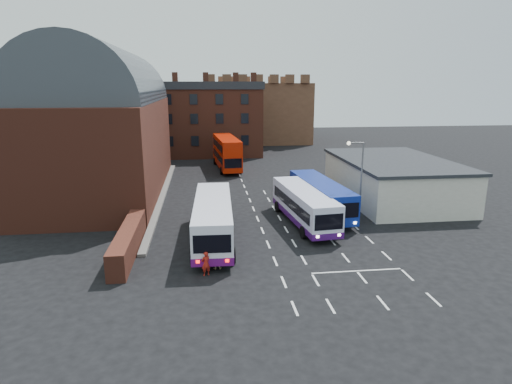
{
  "coord_description": "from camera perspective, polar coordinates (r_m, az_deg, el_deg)",
  "views": [
    {
      "loc": [
        -4.63,
        -27.7,
        11.81
      ],
      "look_at": [
        0.0,
        10.0,
        2.2
      ],
      "focal_mm": 30.0,
      "sensor_mm": 36.0,
      "label": 1
    }
  ],
  "objects": [
    {
      "name": "bus_white_inbound",
      "position": [
        37.06,
        6.43,
        -1.58
      ],
      "size": [
        3.68,
        11.31,
        3.03
      ],
      "rotation": [
        0.0,
        0.0,
        3.24
      ],
      "color": "silver",
      "rests_on": "ground"
    },
    {
      "name": "forecourt_wall",
      "position": [
        32.12,
        -16.65,
        -6.28
      ],
      "size": [
        1.2,
        10.0,
        1.8
      ],
      "primitive_type": "cube",
      "color": "#602B1E",
      "rests_on": "ground"
    },
    {
      "name": "ground",
      "position": [
        30.46,
        2.32,
        -8.62
      ],
      "size": [
        180.0,
        180.0,
        0.0
      ],
      "primitive_type": "plane",
      "color": "black"
    },
    {
      "name": "castle_keep",
      "position": [
        94.48,
        -0.54,
        10.67
      ],
      "size": [
        22.0,
        22.0,
        12.0
      ],
      "primitive_type": "cube",
      "color": "brown",
      "rests_on": "ground"
    },
    {
      "name": "brick_terrace",
      "position": [
        73.98,
        -8.14,
        9.16
      ],
      "size": [
        22.0,
        10.0,
        11.0
      ],
      "primitive_type": "cube",
      "color": "brown",
      "rests_on": "ground"
    },
    {
      "name": "bus_blue",
      "position": [
        40.12,
        8.59,
        -0.37
      ],
      "size": [
        3.63,
        11.53,
        3.09
      ],
      "rotation": [
        0.0,
        0.0,
        3.23
      ],
      "color": "navy",
      "rests_on": "ground"
    },
    {
      "name": "railway_station",
      "position": [
        50.07,
        -19.75,
        8.59
      ],
      "size": [
        12.0,
        28.0,
        16.0
      ],
      "color": "#602B1E",
      "rests_on": "ground"
    },
    {
      "name": "bus_white_outbound",
      "position": [
        32.83,
        -5.75,
        -3.38
      ],
      "size": [
        3.34,
        12.07,
        3.27
      ],
      "rotation": [
        0.0,
        0.0,
        -0.03
      ],
      "color": "white",
      "rests_on": "ground"
    },
    {
      "name": "pedestrian_red",
      "position": [
        27.54,
        -6.7,
        -9.46
      ],
      "size": [
        0.68,
        0.56,
        1.6
      ],
      "primitive_type": "imported",
      "rotation": [
        0.0,
        0.0,
        3.5
      ],
      "color": "#A31C13",
      "rests_on": "ground"
    },
    {
      "name": "cream_building",
      "position": [
        47.09,
        17.82,
        1.68
      ],
      "size": [
        10.4,
        16.4,
        4.25
      ],
      "color": "beige",
      "rests_on": "ground"
    },
    {
      "name": "bus_red_double",
      "position": [
        60.87,
        -3.92,
        5.29
      ],
      "size": [
        3.62,
        11.55,
        4.55
      ],
      "rotation": [
        0.0,
        0.0,
        3.23
      ],
      "color": "#BB1A02",
      "rests_on": "ground"
    },
    {
      "name": "street_lamp",
      "position": [
        37.3,
        13.53,
        2.24
      ],
      "size": [
        1.46,
        0.35,
        7.18
      ],
      "rotation": [
        0.0,
        0.0,
        -0.1
      ],
      "color": "slate",
      "rests_on": "ground"
    },
    {
      "name": "pedestrian_beige",
      "position": [
        28.45,
        -5.34,
        -8.83
      ],
      "size": [
        0.69,
        0.54,
        1.42
      ],
      "primitive_type": "imported",
      "rotation": [
        0.0,
        0.0,
        3.13
      ],
      "color": "tan",
      "rests_on": "ground"
    }
  ]
}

